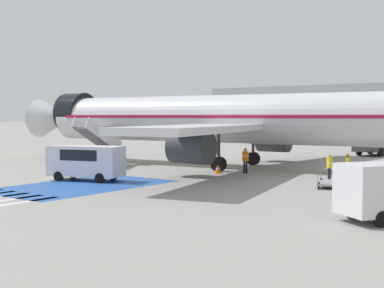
{
  "coord_description": "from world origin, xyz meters",
  "views": [
    {
      "loc": [
        24.53,
        -36.67,
        4.18
      ],
      "look_at": [
        -0.45,
        -3.33,
        1.99
      ],
      "focal_mm": 50.0,
      "sensor_mm": 36.0,
      "label": 1
    }
  ],
  "objects_px": {
    "airliner": "(226,119)",
    "ground_crew_0": "(245,159)",
    "ground_crew_2": "(329,165)",
    "baggage_cart": "(331,183)",
    "boarding_stairs_forward": "(98,154)",
    "service_van_0": "(86,160)",
    "traffic_cone_0": "(218,169)",
    "traffic_cone_1": "(95,159)",
    "ground_crew_1": "(347,166)"
  },
  "relations": [
    {
      "from": "airliner",
      "to": "ground_crew_0",
      "type": "distance_m",
      "value": 5.4
    },
    {
      "from": "ground_crew_2",
      "to": "baggage_cart",
      "type": "bearing_deg",
      "value": -17.86
    },
    {
      "from": "boarding_stairs_forward",
      "to": "service_van_0",
      "type": "height_order",
      "value": "boarding_stairs_forward"
    },
    {
      "from": "ground_crew_2",
      "to": "airliner",
      "type": "bearing_deg",
      "value": -152.61
    },
    {
      "from": "traffic_cone_0",
      "to": "traffic_cone_1",
      "type": "distance_m",
      "value": 14.17
    },
    {
      "from": "boarding_stairs_forward",
      "to": "ground_crew_1",
      "type": "height_order",
      "value": "boarding_stairs_forward"
    },
    {
      "from": "service_van_0",
      "to": "ground_crew_2",
      "type": "height_order",
      "value": "service_van_0"
    },
    {
      "from": "boarding_stairs_forward",
      "to": "ground_crew_1",
      "type": "xyz_separation_m",
      "value": [
        20.93,
        1.37,
        0.06
      ]
    },
    {
      "from": "ground_crew_1",
      "to": "traffic_cone_0",
      "type": "bearing_deg",
      "value": -110.12
    },
    {
      "from": "service_van_0",
      "to": "ground_crew_1",
      "type": "distance_m",
      "value": 16.57
    },
    {
      "from": "baggage_cart",
      "to": "traffic_cone_0",
      "type": "bearing_deg",
      "value": -33.6
    },
    {
      "from": "airliner",
      "to": "ground_crew_2",
      "type": "xyz_separation_m",
      "value": [
        10.38,
        -3.82,
        -2.89
      ]
    },
    {
      "from": "ground_crew_2",
      "to": "traffic_cone_0",
      "type": "height_order",
      "value": "ground_crew_2"
    },
    {
      "from": "baggage_cart",
      "to": "traffic_cone_1",
      "type": "relative_size",
      "value": 4.42
    },
    {
      "from": "service_van_0",
      "to": "traffic_cone_0",
      "type": "height_order",
      "value": "service_van_0"
    },
    {
      "from": "traffic_cone_0",
      "to": "ground_crew_0",
      "type": "bearing_deg",
      "value": 37.53
    },
    {
      "from": "baggage_cart",
      "to": "traffic_cone_0",
      "type": "distance_m",
      "value": 9.92
    },
    {
      "from": "ground_crew_2",
      "to": "traffic_cone_0",
      "type": "xyz_separation_m",
      "value": [
        -8.39,
        -0.3,
        -0.71
      ]
    },
    {
      "from": "airliner",
      "to": "traffic_cone_0",
      "type": "relative_size",
      "value": 70.03
    },
    {
      "from": "ground_crew_0",
      "to": "ground_crew_1",
      "type": "distance_m",
      "value": 8.12
    },
    {
      "from": "traffic_cone_0",
      "to": "ground_crew_2",
      "type": "bearing_deg",
      "value": 2.06
    },
    {
      "from": "service_van_0",
      "to": "ground_crew_0",
      "type": "xyz_separation_m",
      "value": [
        5.91,
        10.03,
        -0.27
      ]
    },
    {
      "from": "baggage_cart",
      "to": "ground_crew_2",
      "type": "height_order",
      "value": "ground_crew_2"
    },
    {
      "from": "service_van_0",
      "to": "baggage_cart",
      "type": "xyz_separation_m",
      "value": [
        13.95,
        6.42,
        -1.08
      ]
    },
    {
      "from": "airliner",
      "to": "ground_crew_1",
      "type": "distance_m",
      "value": 12.62
    },
    {
      "from": "service_van_0",
      "to": "boarding_stairs_forward",
      "type": "bearing_deg",
      "value": -154.8
    },
    {
      "from": "service_van_0",
      "to": "traffic_cone_0",
      "type": "bearing_deg",
      "value": 136.38
    },
    {
      "from": "ground_crew_0",
      "to": "traffic_cone_0",
      "type": "height_order",
      "value": "ground_crew_0"
    },
    {
      "from": "ground_crew_0",
      "to": "ground_crew_2",
      "type": "height_order",
      "value": "ground_crew_0"
    },
    {
      "from": "boarding_stairs_forward",
      "to": "traffic_cone_1",
      "type": "xyz_separation_m",
      "value": [
        -2.84,
        2.29,
        -0.67
      ]
    },
    {
      "from": "ground_crew_1",
      "to": "baggage_cart",
      "type": "bearing_deg",
      "value": -21.11
    },
    {
      "from": "airliner",
      "to": "traffic_cone_0",
      "type": "distance_m",
      "value": 5.82
    },
    {
      "from": "ground_crew_0",
      "to": "ground_crew_2",
      "type": "xyz_separation_m",
      "value": [
        6.8,
        -0.92,
        -0.05
      ]
    },
    {
      "from": "airliner",
      "to": "ground_crew_1",
      "type": "xyz_separation_m",
      "value": [
        11.62,
        -4.0,
        -2.85
      ]
    },
    {
      "from": "boarding_stairs_forward",
      "to": "ground_crew_0",
      "type": "bearing_deg",
      "value": 5.61
    },
    {
      "from": "baggage_cart",
      "to": "airliner",
      "type": "bearing_deg",
      "value": -48.92
    },
    {
      "from": "airliner",
      "to": "service_van_0",
      "type": "xyz_separation_m",
      "value": [
        -2.34,
        -12.93,
        -2.57
      ]
    },
    {
      "from": "airliner",
      "to": "service_van_0",
      "type": "height_order",
      "value": "airliner"
    },
    {
      "from": "ground_crew_2",
      "to": "traffic_cone_0",
      "type": "distance_m",
      "value": 8.43
    },
    {
      "from": "service_van_0",
      "to": "ground_crew_2",
      "type": "bearing_deg",
      "value": 108.13
    },
    {
      "from": "ground_crew_1",
      "to": "ground_crew_2",
      "type": "bearing_deg",
      "value": -119.26
    },
    {
      "from": "baggage_cart",
      "to": "traffic_cone_1",
      "type": "distance_m",
      "value": 24.0
    },
    {
      "from": "ground_crew_0",
      "to": "ground_crew_1",
      "type": "height_order",
      "value": "ground_crew_0"
    },
    {
      "from": "baggage_cart",
      "to": "ground_crew_0",
      "type": "xyz_separation_m",
      "value": [
        -8.03,
        3.62,
        0.82
      ]
    },
    {
      "from": "airliner",
      "to": "boarding_stairs_forward",
      "type": "relative_size",
      "value": 8.06
    },
    {
      "from": "baggage_cart",
      "to": "traffic_cone_1",
      "type": "xyz_separation_m",
      "value": [
        -23.75,
        3.43,
        0.08
      ]
    },
    {
      "from": "ground_crew_0",
      "to": "ground_crew_2",
      "type": "bearing_deg",
      "value": 159.49
    },
    {
      "from": "airliner",
      "to": "ground_crew_0",
      "type": "relative_size",
      "value": 23.49
    },
    {
      "from": "airliner",
      "to": "ground_crew_2",
      "type": "distance_m",
      "value": 11.43
    },
    {
      "from": "service_van_0",
      "to": "traffic_cone_1",
      "type": "xyz_separation_m",
      "value": [
        -9.81,
        9.85,
        -1.0
      ]
    }
  ]
}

